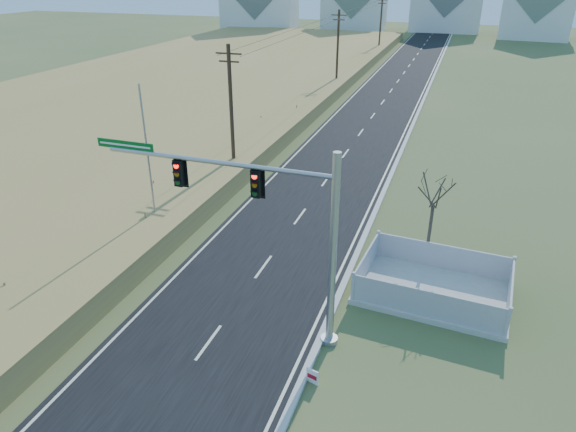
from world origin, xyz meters
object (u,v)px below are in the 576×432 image
at_px(traffic_signal_mast, 283,227).
at_px(flagpole, 151,178).
at_px(open_sign, 312,376).
at_px(bare_tree, 435,190).
at_px(fence_enclosure, 433,289).

relative_size(traffic_signal_mast, flagpole, 1.21).
relative_size(open_sign, flagpole, 0.07).
relative_size(traffic_signal_mast, open_sign, 16.73).
relative_size(flagpole, bare_tree, 1.60).
xyz_separation_m(fence_enclosure, bare_tree, (-0.54, 2.32, 3.87)).
height_order(traffic_signal_mast, bare_tree, traffic_signal_mast).
xyz_separation_m(fence_enclosure, open_sign, (-3.63, -7.06, 0.02)).
bearing_deg(bare_tree, open_sign, -108.19).
distance_m(fence_enclosure, flagpole, 15.47).
bearing_deg(traffic_signal_mast, flagpole, 149.11).
relative_size(traffic_signal_mast, bare_tree, 1.93).
xyz_separation_m(traffic_signal_mast, fence_enclosure, (5.55, 4.66, -4.52)).
height_order(fence_enclosure, bare_tree, bare_tree).
distance_m(flagpole, bare_tree, 14.65).
xyz_separation_m(fence_enclosure, flagpole, (-15.13, 1.25, 3.01)).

